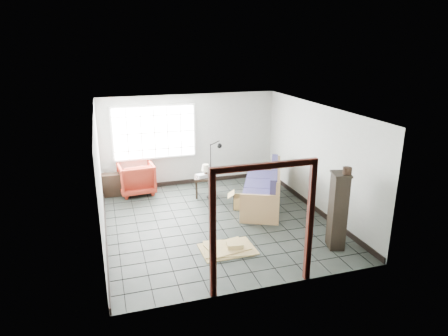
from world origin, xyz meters
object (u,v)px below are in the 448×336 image
object	(u,v)px
futon_sofa	(264,191)
tall_shelf	(338,210)
armchair	(136,177)
side_table	(204,180)

from	to	relation	value
futon_sofa	tall_shelf	world-z (taller)	tall_shelf
armchair	side_table	distance (m)	1.86
futon_sofa	armchair	bearing A→B (deg)	173.93
futon_sofa	side_table	distance (m)	1.69
futon_sofa	armchair	size ratio (longest dim) A/B	2.67
side_table	tall_shelf	xyz separation A→B (m)	(1.84, -3.51, 0.36)
armchair	side_table	size ratio (longest dim) A/B	1.60
futon_sofa	side_table	size ratio (longest dim) A/B	4.28
side_table	tall_shelf	distance (m)	3.98
futon_sofa	tall_shelf	distance (m)	2.54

